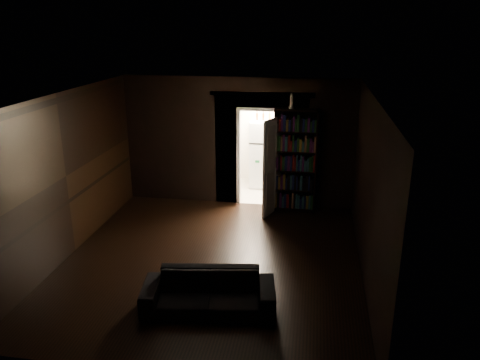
# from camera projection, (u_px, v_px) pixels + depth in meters

# --- Properties ---
(ground) EXTENTS (5.50, 5.50, 0.00)m
(ground) POSITION_uv_depth(u_px,v_px,m) (212.00, 261.00, 7.99)
(ground) COLOR black
(ground) RESTS_ON ground
(room_walls) EXTENTS (5.02, 5.61, 2.84)m
(room_walls) POSITION_uv_depth(u_px,v_px,m) (222.00, 150.00, 8.46)
(room_walls) COLOR black
(room_walls) RESTS_ON ground
(kitchen_alcove) EXTENTS (2.20, 1.80, 2.60)m
(kitchen_alcove) POSITION_uv_depth(u_px,v_px,m) (266.00, 140.00, 11.15)
(kitchen_alcove) COLOR beige
(kitchen_alcove) RESTS_ON ground
(sofa) EXTENTS (1.95, 1.06, 0.72)m
(sofa) POSITION_uv_depth(u_px,v_px,m) (209.00, 287.00, 6.56)
(sofa) COLOR black
(sofa) RESTS_ON ground
(bookshelf) EXTENTS (0.95, 0.53, 2.20)m
(bookshelf) POSITION_uv_depth(u_px,v_px,m) (295.00, 161.00, 9.84)
(bookshelf) COLOR black
(bookshelf) RESTS_ON ground
(refrigerator) EXTENTS (0.82, 0.77, 1.65)m
(refrigerator) POSITION_uv_depth(u_px,v_px,m) (266.00, 153.00, 11.42)
(refrigerator) COLOR white
(refrigerator) RESTS_ON ground
(door) EXTENTS (0.36, 0.81, 2.05)m
(door) POSITION_uv_depth(u_px,v_px,m) (273.00, 166.00, 9.72)
(door) COLOR white
(door) RESTS_ON ground
(figurine) EXTENTS (0.13, 0.13, 0.32)m
(figurine) POSITION_uv_depth(u_px,v_px,m) (291.00, 101.00, 9.50)
(figurine) COLOR white
(figurine) RESTS_ON bookshelf
(bottles) EXTENTS (0.61, 0.22, 0.25)m
(bottles) POSITION_uv_depth(u_px,v_px,m) (266.00, 115.00, 11.08)
(bottles) COLOR black
(bottles) RESTS_ON refrigerator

